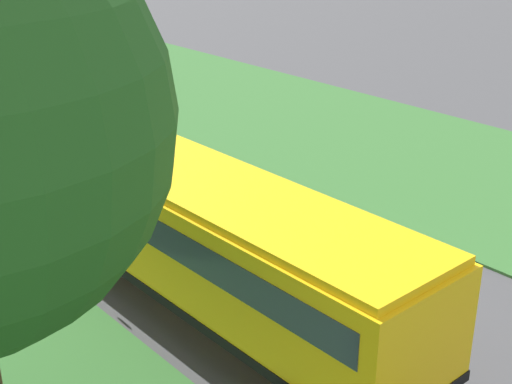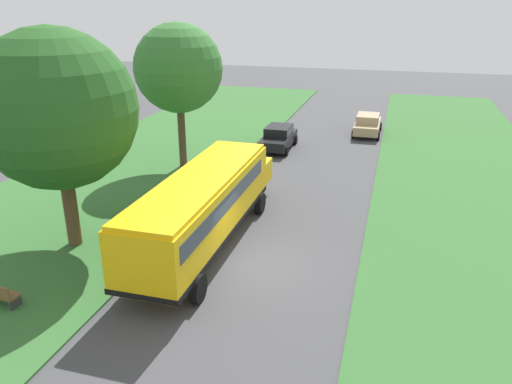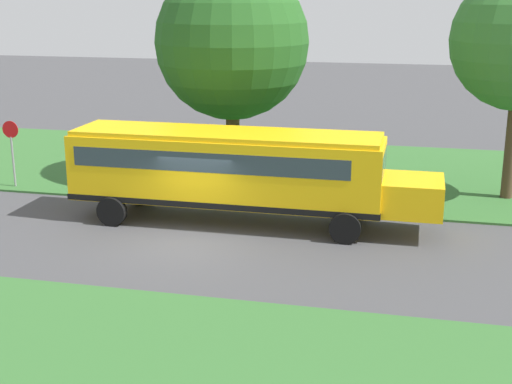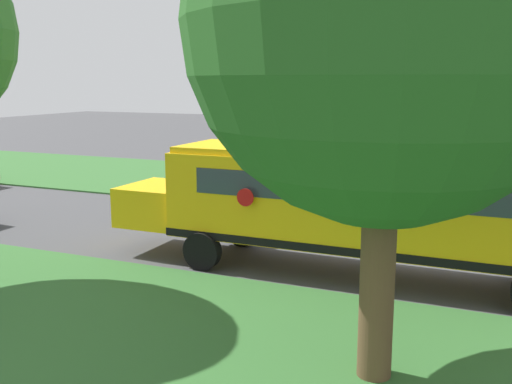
# 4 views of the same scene
# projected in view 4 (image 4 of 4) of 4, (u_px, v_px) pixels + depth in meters

# --- Properties ---
(ground_plane) EXTENTS (120.00, 120.00, 0.00)m
(ground_plane) POSITION_uv_depth(u_px,v_px,m) (416.00, 255.00, 16.89)
(ground_plane) COLOR #424244
(grass_far_side) EXTENTS (10.00, 80.00, 0.07)m
(grass_far_side) POSITION_uv_depth(u_px,v_px,m) (449.00, 197.00, 25.01)
(grass_far_side) COLOR #33662D
(grass_far_side) RESTS_ON ground
(school_bus) EXTENTS (2.85, 12.42, 3.16)m
(school_bus) POSITION_uv_depth(u_px,v_px,m) (364.00, 200.00, 14.85)
(school_bus) COLOR yellow
(school_bus) RESTS_ON ground
(oak_tree_beside_bus) EXTENTS (6.14, 6.14, 8.78)m
(oak_tree_beside_bus) POSITION_uv_depth(u_px,v_px,m) (382.00, 23.00, 8.95)
(oak_tree_beside_bus) COLOR brown
(oak_tree_beside_bus) RESTS_ON ground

